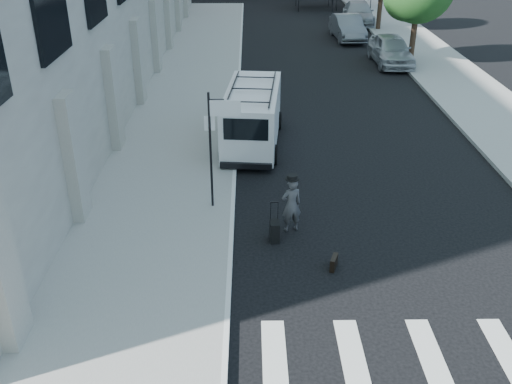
{
  "coord_description": "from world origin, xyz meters",
  "views": [
    {
      "loc": [
        -1.48,
        -11.8,
        8.35
      ],
      "look_at": [
        -1.32,
        1.83,
        1.3
      ],
      "focal_mm": 40.0,
      "sensor_mm": 36.0,
      "label": 1
    }
  ],
  "objects_px": {
    "businessman": "(291,205)",
    "suitcase": "(275,231)",
    "cargo_van": "(253,115)",
    "parked_car_b": "(348,27)",
    "parked_car_c": "(358,13)",
    "briefcase": "(334,263)",
    "parked_car_a": "(391,50)"
  },
  "relations": [
    {
      "from": "suitcase",
      "to": "cargo_van",
      "type": "xyz_separation_m",
      "value": [
        -0.54,
        7.0,
        0.83
      ]
    },
    {
      "from": "briefcase",
      "to": "parked_car_c",
      "type": "distance_m",
      "value": 32.06
    },
    {
      "from": "businessman",
      "to": "briefcase",
      "type": "distance_m",
      "value": 2.21
    },
    {
      "from": "briefcase",
      "to": "businessman",
      "type": "bearing_deg",
      "value": 137.1
    },
    {
      "from": "cargo_van",
      "to": "parked_car_a",
      "type": "height_order",
      "value": "cargo_van"
    },
    {
      "from": "businessman",
      "to": "cargo_van",
      "type": "relative_size",
      "value": 0.28
    },
    {
      "from": "businessman",
      "to": "suitcase",
      "type": "xyz_separation_m",
      "value": [
        -0.48,
        -0.55,
        -0.51
      ]
    },
    {
      "from": "cargo_van",
      "to": "parked_car_c",
      "type": "bearing_deg",
      "value": 76.29
    },
    {
      "from": "suitcase",
      "to": "parked_car_a",
      "type": "distance_m",
      "value": 19.87
    },
    {
      "from": "parked_car_b",
      "to": "parked_car_c",
      "type": "bearing_deg",
      "value": 69.99
    },
    {
      "from": "suitcase",
      "to": "businessman",
      "type": "bearing_deg",
      "value": 45.69
    },
    {
      "from": "briefcase",
      "to": "parked_car_c",
      "type": "bearing_deg",
      "value": 99.18
    },
    {
      "from": "cargo_van",
      "to": "parked_car_c",
      "type": "xyz_separation_m",
      "value": [
        7.97,
        23.16,
        -0.36
      ]
    },
    {
      "from": "suitcase",
      "to": "cargo_van",
      "type": "height_order",
      "value": "cargo_van"
    },
    {
      "from": "businessman",
      "to": "suitcase",
      "type": "relative_size",
      "value": 1.44
    },
    {
      "from": "parked_car_a",
      "to": "parked_car_b",
      "type": "height_order",
      "value": "parked_car_a"
    },
    {
      "from": "businessman",
      "to": "parked_car_a",
      "type": "xyz_separation_m",
      "value": [
        6.77,
        17.95,
        0.01
      ]
    },
    {
      "from": "parked_car_a",
      "to": "briefcase",
      "type": "bearing_deg",
      "value": -107.18
    },
    {
      "from": "businessman",
      "to": "parked_car_a",
      "type": "bearing_deg",
      "value": -129.16
    },
    {
      "from": "suitcase",
      "to": "parked_car_c",
      "type": "bearing_deg",
      "value": 72.96
    },
    {
      "from": "cargo_van",
      "to": "parked_car_b",
      "type": "relative_size",
      "value": 1.23
    },
    {
      "from": "briefcase",
      "to": "suitcase",
      "type": "xyz_separation_m",
      "value": [
        -1.44,
        1.34,
        0.13
      ]
    },
    {
      "from": "briefcase",
      "to": "parked_car_b",
      "type": "distance_m",
      "value": 26.53
    },
    {
      "from": "briefcase",
      "to": "cargo_van",
      "type": "relative_size",
      "value": 0.08
    },
    {
      "from": "cargo_van",
      "to": "parked_car_c",
      "type": "distance_m",
      "value": 24.5
    },
    {
      "from": "briefcase",
      "to": "suitcase",
      "type": "bearing_deg",
      "value": 157.07
    },
    {
      "from": "parked_car_b",
      "to": "parked_car_c",
      "type": "xyz_separation_m",
      "value": [
        1.62,
        5.34,
        -0.01
      ]
    },
    {
      "from": "suitcase",
      "to": "parked_car_a",
      "type": "xyz_separation_m",
      "value": [
        7.25,
        18.49,
        0.52
      ]
    },
    {
      "from": "briefcase",
      "to": "parked_car_a",
      "type": "bearing_deg",
      "value": 93.63
    },
    {
      "from": "parked_car_b",
      "to": "cargo_van",
      "type": "bearing_deg",
      "value": -112.77
    },
    {
      "from": "cargo_van",
      "to": "briefcase",
      "type": "bearing_deg",
      "value": -71.33
    },
    {
      "from": "businessman",
      "to": "parked_car_b",
      "type": "height_order",
      "value": "businessman"
    }
  ]
}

